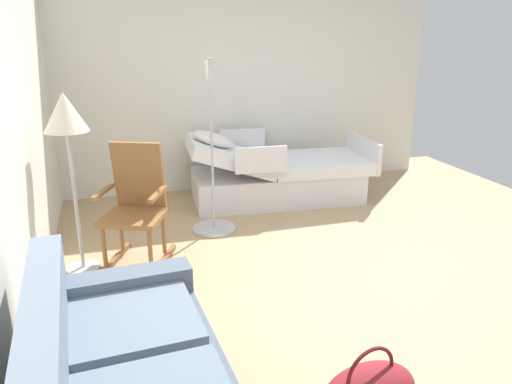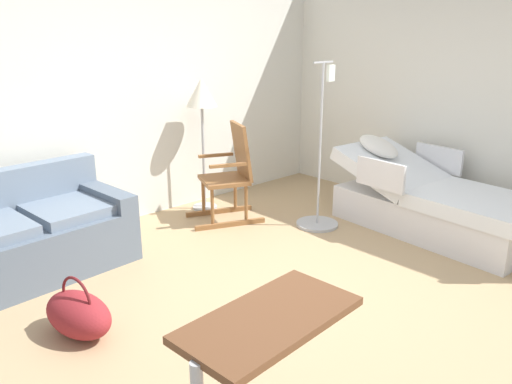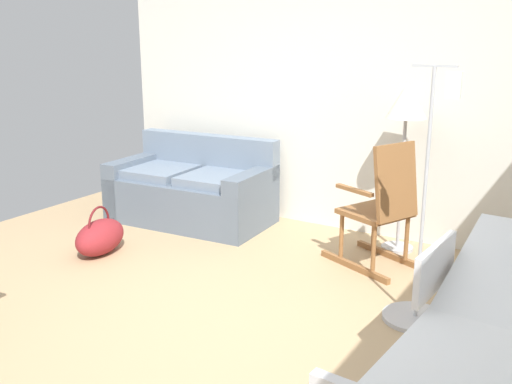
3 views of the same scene
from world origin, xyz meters
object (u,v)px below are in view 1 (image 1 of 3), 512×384
(rocking_chair, at_px, (136,208))
(floor_lamp, at_px, (66,125))
(iv_pole, at_px, (213,206))
(hospital_bed, at_px, (277,176))

(rocking_chair, xyz_separation_m, floor_lamp, (-0.00, 0.47, 0.72))
(floor_lamp, xyz_separation_m, iv_pole, (0.54, -1.24, -0.98))
(hospital_bed, relative_size, floor_lamp, 1.47)
(rocking_chair, bearing_deg, floor_lamp, 90.16)
(rocking_chair, relative_size, floor_lamp, 0.71)
(rocking_chair, xyz_separation_m, iv_pole, (0.54, -0.77, -0.25))
(rocking_chair, bearing_deg, hospital_bed, -53.38)
(hospital_bed, bearing_deg, rocking_chair, 126.62)
(floor_lamp, height_order, iv_pole, iv_pole)
(rocking_chair, height_order, floor_lamp, floor_lamp)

